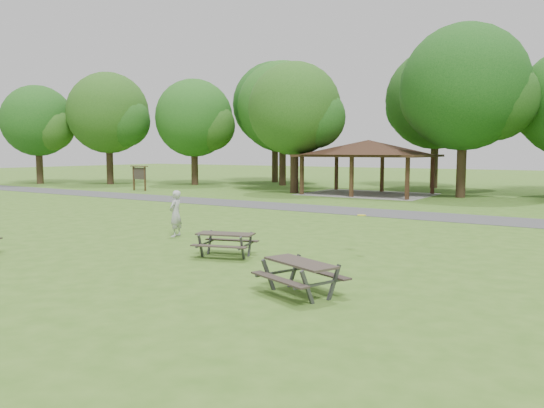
{
  "coord_description": "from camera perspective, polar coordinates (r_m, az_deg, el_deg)",
  "views": [
    {
      "loc": [
        10.23,
        -10.34,
        3.02
      ],
      "look_at": [
        1.0,
        4.0,
        1.3
      ],
      "focal_mm": 35.0,
      "sensor_mm": 36.0,
      "label": 1
    }
  ],
  "objects": [
    {
      "name": "ground",
      "position": [
        14.86,
        -11.74,
        -6.09
      ],
      "size": [
        160.0,
        160.0,
        0.0
      ],
      "primitive_type": "plane",
      "color": "#3C671D",
      "rests_on": "ground"
    },
    {
      "name": "asphalt_path",
      "position": [
        26.57,
        9.91,
        -0.83
      ],
      "size": [
        120.0,
        3.2,
        0.02
      ],
      "primitive_type": "cube",
      "color": "#434345",
      "rests_on": "ground"
    },
    {
      "name": "pavilion",
      "position": [
        37.17,
        10.31,
        5.73
      ],
      "size": [
        8.6,
        7.01,
        3.76
      ],
      "color": "#312012",
      "rests_on": "ground"
    },
    {
      "name": "notice_board",
      "position": [
        41.47,
        -14.09,
        3.22
      ],
      "size": [
        1.6,
        0.3,
        1.88
      ],
      "color": "#352113",
      "rests_on": "ground"
    },
    {
      "name": "tree_row_a",
      "position": [
        50.12,
        -17.1,
        9.09
      ],
      "size": [
        7.56,
        7.2,
        9.97
      ],
      "color": "black",
      "rests_on": "ground"
    },
    {
      "name": "tree_row_b",
      "position": [
        47.58,
        -8.29,
        8.89
      ],
      "size": [
        7.14,
        6.8,
        9.28
      ],
      "color": "#332116",
      "rests_on": "ground"
    },
    {
      "name": "tree_row_c",
      "position": [
        46.31,
        1.27,
        10.11
      ],
      "size": [
        8.19,
        7.8,
        10.67
      ],
      "color": "#301F15",
      "rests_on": "ground"
    },
    {
      "name": "tree_row_d",
      "position": [
        38.14,
        2.57,
        9.89
      ],
      "size": [
        6.93,
        6.6,
        9.27
      ],
      "color": "black",
      "rests_on": "ground"
    },
    {
      "name": "tree_row_e",
      "position": [
        36.48,
        20.12,
        11.33
      ],
      "size": [
        8.4,
        8.0,
        11.02
      ],
      "color": "#2F2015",
      "rests_on": "ground"
    },
    {
      "name": "tree_deep_a",
      "position": [
        50.9,
        0.44,
        10.39
      ],
      "size": [
        8.4,
        8.0,
        11.38
      ],
      "color": "#312015",
      "rests_on": "ground"
    },
    {
      "name": "tree_deep_b",
      "position": [
        45.2,
        17.37,
        10.41
      ],
      "size": [
        8.4,
        8.0,
        11.13
      ],
      "color": "#302215",
      "rests_on": "ground"
    },
    {
      "name": "tree_flank_left",
      "position": [
        53.08,
        -23.82,
        7.98
      ],
      "size": [
        6.72,
        6.4,
        8.93
      ],
      "color": "#322316",
      "rests_on": "ground"
    },
    {
      "name": "picnic_table_middle",
      "position": [
        15.19,
        -5.02,
        -3.74
      ],
      "size": [
        1.93,
        1.71,
        0.7
      ],
      "color": "#312A23",
      "rests_on": "ground"
    },
    {
      "name": "picnic_table_far",
      "position": [
        11.19,
        3.06,
        -7.05
      ],
      "size": [
        2.07,
        1.88,
        0.74
      ],
      "color": "#312923",
      "rests_on": "ground"
    },
    {
      "name": "frisbee_in_flight",
      "position": [
        15.63,
        9.62,
        -1.19
      ],
      "size": [
        0.28,
        0.28,
        0.02
      ],
      "color": "gold",
      "rests_on": "ground"
    },
    {
      "name": "frisbee_thrower",
      "position": [
        18.91,
        -10.33,
        -1.03
      ],
      "size": [
        0.5,
        0.66,
        1.63
      ],
      "primitive_type": "imported",
      "rotation": [
        0.0,
        0.0,
        -1.38
      ],
      "color": "#AFAFB2",
      "rests_on": "ground"
    }
  ]
}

